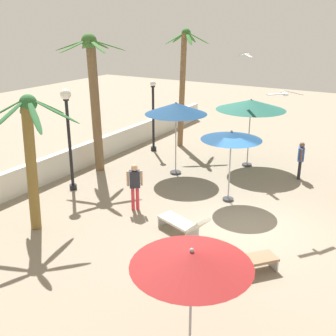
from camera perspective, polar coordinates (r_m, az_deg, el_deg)
The scene contains 17 objects.
ground_plane at distance 14.12m, azimuth 10.22°, elevation -7.40°, with size 56.00×56.00×0.00m, color gray.
boundary_wall at distance 18.17m, azimuth -14.70°, elevation 0.35°, with size 25.20×0.30×1.06m, color silver.
patio_umbrella_0 at distance 14.89m, azimuth 8.62°, elevation 4.27°, with size 2.17×2.17×2.68m.
patio_umbrella_1 at distance 18.75m, azimuth 11.23°, elevation 8.42°, with size 3.05×3.05×3.08m.
patio_umbrella_2 at distance 7.46m, azimuth 3.23°, elevation -12.37°, with size 2.20×2.20×2.64m.
patio_umbrella_4 at distance 17.41m, azimuth 1.10°, elevation 8.06°, with size 2.60×2.60×3.14m.
palm_tree_0 at distance 21.67m, azimuth 2.08°, elevation 12.32°, with size 2.18×2.22×5.90m.
palm_tree_1 at distance 13.36m, azimuth -18.24°, elevation 2.87°, with size 3.05×2.75×4.27m.
palm_tree_3 at distance 17.93m, azimuth -10.08°, elevation 10.41°, with size 2.89×2.72×5.82m.
lamp_post_2 at distance 16.15m, azimuth -13.44°, elevation 5.61°, with size 0.40×0.40×3.95m.
lamp_post_3 at distance 20.86m, azimuth -2.03°, elevation 7.26°, with size 0.28×0.28×3.53m.
lounge_chair_0 at distance 11.40m, azimuth 10.29°, elevation -12.16°, with size 1.76×1.62×0.81m.
lounge_chair_1 at distance 13.05m, azimuth 2.10°, elevation -7.54°, with size 1.14×1.96×0.84m.
guest_0 at distance 14.47m, azimuth -4.55°, elevation -1.99°, with size 0.41×0.46×1.68m.
guest_1 at distance 18.12m, azimuth 17.64°, elevation 1.43°, with size 0.54×0.33×1.59m.
seagull_0 at distance 13.89m, azimuth 15.63°, elevation 9.72°, with size 1.12×0.93×0.18m.
seagull_1 at distance 18.29m, azimuth 10.44°, elevation 14.88°, with size 0.93×0.99×0.20m.
Camera 1 is at (-11.88, -4.19, 6.38)m, focal length 44.75 mm.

